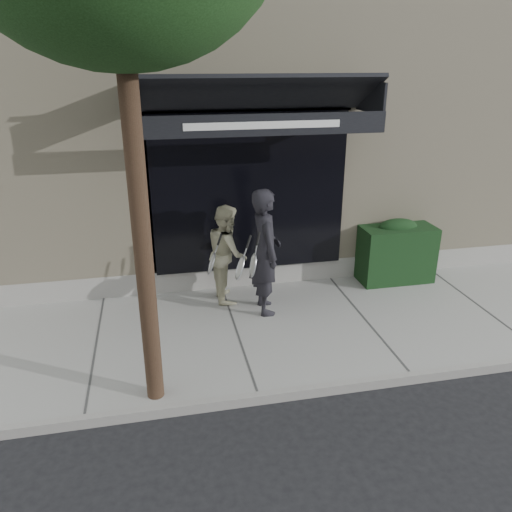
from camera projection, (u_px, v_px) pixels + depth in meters
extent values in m
plane|color=black|center=(362.00, 324.00, 7.80)|extent=(80.00, 80.00, 0.00)
cube|color=gray|center=(363.00, 320.00, 7.78)|extent=(20.00, 3.00, 0.12)
cube|color=gray|center=(411.00, 378.00, 6.36)|extent=(20.00, 0.10, 0.14)
cube|color=beige|center=(284.00, 111.00, 11.33)|extent=(14.00, 7.00, 5.50)
cube|color=gray|center=(327.00, 267.00, 9.25)|extent=(14.02, 0.42, 0.50)
cube|color=black|center=(249.00, 192.00, 8.26)|extent=(3.20, 0.30, 2.60)
cube|color=gray|center=(150.00, 195.00, 8.09)|extent=(0.08, 0.40, 2.60)
cube|color=gray|center=(337.00, 185.00, 8.70)|extent=(0.08, 0.40, 2.60)
cube|color=gray|center=(247.00, 107.00, 7.90)|extent=(3.36, 0.40, 0.12)
cube|color=black|center=(256.00, 93.00, 7.16)|extent=(3.60, 1.03, 0.55)
cube|color=black|center=(263.00, 125.00, 6.85)|extent=(3.60, 0.05, 0.30)
cube|color=white|center=(264.00, 125.00, 6.83)|extent=(2.20, 0.01, 0.10)
cube|color=black|center=(129.00, 101.00, 6.86)|extent=(0.04, 1.00, 0.45)
cube|color=black|center=(371.00, 97.00, 7.53)|extent=(0.04, 1.00, 0.45)
cube|color=black|center=(395.00, 253.00, 8.92)|extent=(1.30, 0.70, 1.00)
ellipsoid|color=black|center=(398.00, 226.00, 8.73)|extent=(0.71, 0.38, 0.27)
cylinder|color=black|center=(140.00, 212.00, 5.12)|extent=(0.20, 0.20, 4.80)
imported|color=black|center=(265.00, 252.00, 7.62)|extent=(0.48, 0.72, 1.98)
torus|color=silver|center=(253.00, 265.00, 7.38)|extent=(0.08, 0.30, 0.30)
cylinder|color=silver|center=(253.00, 265.00, 7.38)|extent=(0.06, 0.27, 0.27)
cylinder|color=silver|center=(253.00, 265.00, 7.38)|extent=(0.18, 0.02, 0.05)
cylinder|color=black|center=(253.00, 265.00, 7.38)|extent=(0.20, 0.03, 0.07)
torus|color=silver|center=(240.00, 268.00, 7.29)|extent=(0.12, 0.31, 0.30)
cylinder|color=silver|center=(240.00, 268.00, 7.29)|extent=(0.09, 0.27, 0.26)
cylinder|color=silver|center=(240.00, 268.00, 7.29)|extent=(0.18, 0.02, 0.08)
cylinder|color=black|center=(240.00, 268.00, 7.29)|extent=(0.20, 0.04, 0.09)
imported|color=#BEBA98|center=(227.00, 253.00, 8.09)|extent=(0.61, 0.78, 1.60)
torus|color=silver|center=(212.00, 263.00, 7.80)|extent=(0.14, 0.31, 0.30)
cylinder|color=silver|center=(212.00, 263.00, 7.80)|extent=(0.11, 0.28, 0.26)
cylinder|color=silver|center=(212.00, 263.00, 7.80)|extent=(0.18, 0.03, 0.08)
cylinder|color=black|center=(212.00, 263.00, 7.80)|extent=(0.20, 0.04, 0.09)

